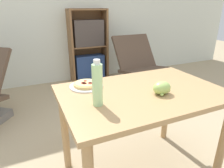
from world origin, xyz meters
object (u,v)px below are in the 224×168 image
at_px(drink_bottle, 97,84).
at_px(bookshelf, 89,49).
at_px(grape_bunch, 162,88).
at_px(pizza_on_plate, 86,85).
at_px(lounge_chair_far, 139,72).

xyz_separation_m(drink_bottle, bookshelf, (0.74, 2.50, -0.31)).
distance_m(grape_bunch, drink_bottle, 0.47).
xyz_separation_m(grape_bunch, drink_bottle, (-0.46, 0.03, 0.09)).
bearing_deg(bookshelf, grape_bunch, -96.37).
bearing_deg(grape_bunch, pizza_on_plate, 141.91).
distance_m(drink_bottle, lounge_chair_far, 2.34).
height_order(grape_bunch, drink_bottle, drink_bottle).
relative_size(pizza_on_plate, bookshelf, 0.19).
distance_m(pizza_on_plate, lounge_chair_far, 2.06).
relative_size(drink_bottle, lounge_chair_far, 0.33).
xyz_separation_m(pizza_on_plate, lounge_chair_far, (1.37, 1.45, -0.50)).
distance_m(lounge_chair_far, bookshelf, 1.04).
height_order(grape_bunch, lounge_chair_far, lounge_chair_far).
xyz_separation_m(pizza_on_plate, bookshelf, (0.72, 2.19, -0.19)).
distance_m(drink_bottle, bookshelf, 2.63).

